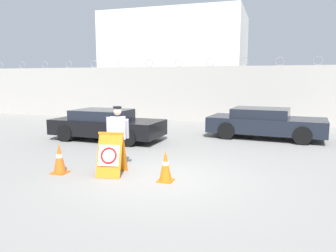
{
  "coord_description": "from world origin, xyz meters",
  "views": [
    {
      "loc": [
        2.5,
        -7.42,
        2.44
      ],
      "look_at": [
        -0.45,
        1.81,
        1.03
      ],
      "focal_mm": 35.0,
      "sensor_mm": 36.0,
      "label": 1
    }
  ],
  "objects_px": {
    "traffic_cone_near": "(166,166)",
    "traffic_cone_mid": "(59,158)",
    "parked_car_front_coupe": "(106,125)",
    "parked_car_rear_sedan": "(265,123)",
    "security_guard": "(118,134)",
    "barricade_sign": "(111,154)"
  },
  "relations": [
    {
      "from": "security_guard",
      "to": "traffic_cone_mid",
      "type": "height_order",
      "value": "security_guard"
    },
    {
      "from": "traffic_cone_near",
      "to": "parked_car_rear_sedan",
      "type": "distance_m",
      "value": 7.04
    },
    {
      "from": "traffic_cone_near",
      "to": "traffic_cone_mid",
      "type": "relative_size",
      "value": 0.95
    },
    {
      "from": "barricade_sign",
      "to": "security_guard",
      "type": "relative_size",
      "value": 0.65
    },
    {
      "from": "barricade_sign",
      "to": "parked_car_front_coupe",
      "type": "distance_m",
      "value": 4.91
    },
    {
      "from": "barricade_sign",
      "to": "traffic_cone_near",
      "type": "relative_size",
      "value": 1.44
    },
    {
      "from": "parked_car_front_coupe",
      "to": "parked_car_rear_sedan",
      "type": "relative_size",
      "value": 0.95
    },
    {
      "from": "security_guard",
      "to": "traffic_cone_near",
      "type": "xyz_separation_m",
      "value": [
        1.62,
        -0.76,
        -0.56
      ]
    },
    {
      "from": "barricade_sign",
      "to": "parked_car_rear_sedan",
      "type": "bearing_deg",
      "value": 52.34
    },
    {
      "from": "parked_car_front_coupe",
      "to": "traffic_cone_near",
      "type": "bearing_deg",
      "value": -45.13
    },
    {
      "from": "barricade_sign",
      "to": "parked_car_rear_sedan",
      "type": "relative_size",
      "value": 0.23
    },
    {
      "from": "traffic_cone_mid",
      "to": "traffic_cone_near",
      "type": "bearing_deg",
      "value": 3.98
    },
    {
      "from": "parked_car_front_coupe",
      "to": "parked_car_rear_sedan",
      "type": "bearing_deg",
      "value": 24.38
    },
    {
      "from": "security_guard",
      "to": "traffic_cone_near",
      "type": "height_order",
      "value": "security_guard"
    },
    {
      "from": "barricade_sign",
      "to": "security_guard",
      "type": "height_order",
      "value": "security_guard"
    },
    {
      "from": "security_guard",
      "to": "parked_car_front_coupe",
      "type": "height_order",
      "value": "security_guard"
    },
    {
      "from": "traffic_cone_near",
      "to": "traffic_cone_mid",
      "type": "distance_m",
      "value": 2.83
    },
    {
      "from": "security_guard",
      "to": "parked_car_rear_sedan",
      "type": "distance_m",
      "value": 7.02
    },
    {
      "from": "traffic_cone_near",
      "to": "traffic_cone_mid",
      "type": "xyz_separation_m",
      "value": [
        -2.82,
        -0.2,
        0.02
      ]
    },
    {
      "from": "security_guard",
      "to": "traffic_cone_near",
      "type": "distance_m",
      "value": 1.87
    },
    {
      "from": "traffic_cone_near",
      "to": "barricade_sign",
      "type": "bearing_deg",
      "value": 176.95
    },
    {
      "from": "barricade_sign",
      "to": "parked_car_front_coupe",
      "type": "xyz_separation_m",
      "value": [
        -2.43,
        4.26,
        0.07
      ]
    }
  ]
}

